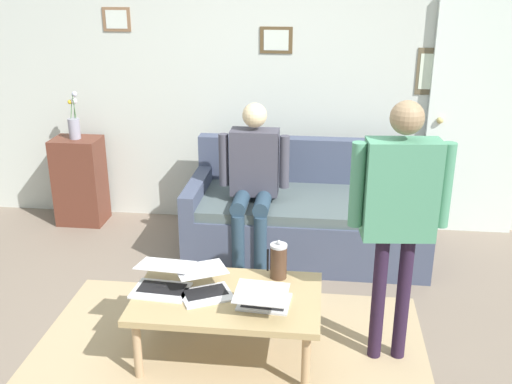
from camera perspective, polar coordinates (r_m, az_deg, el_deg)
name	(u,v)px	position (r m, az deg, el deg)	size (l,w,h in m)	color
ground_plane	(251,358)	(3.77, -0.45, -15.62)	(7.68, 7.68, 0.00)	#7D6D5E
area_rug	(226,363)	(3.72, -2.91, -16.11)	(2.44, 1.79, 0.01)	tan
back_wall	(281,76)	(5.30, 2.46, 11.09)	(7.04, 0.11, 2.70)	silver
interior_door	(477,120)	(5.42, 20.43, 6.52)	(0.82, 0.09, 2.05)	white
couch	(306,217)	(4.94, 4.86, -2.38)	(1.92, 0.93, 0.88)	#424A63
coffee_table	(227,302)	(3.60, -2.76, -10.47)	(1.11, 0.69, 0.41)	tan
laptop_left	(263,299)	(3.44, 0.71, -10.23)	(0.32, 0.36, 0.14)	silver
laptop_center	(205,286)	(3.59, -4.96, -8.96)	(0.41, 0.43, 0.12)	silver
laptop_right	(162,281)	(3.66, -8.98, -8.48)	(0.35, 0.36, 0.14)	silver
french_press	(278,261)	(3.71, 2.17, -6.62)	(0.13, 0.11, 0.26)	#4C3323
side_shelf	(80,181)	(5.69, -16.54, 1.03)	(0.42, 0.32, 0.81)	brown
flower_vase	(74,124)	(5.54, -17.07, 6.24)	(0.11, 0.10, 0.42)	#9593A5
person_standing	(399,202)	(3.39, 13.62, -0.94)	(0.57, 0.22, 1.59)	#27182F
person_seated	(253,175)	(4.60, -0.25, 1.61)	(0.55, 0.51, 1.28)	#273C4F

